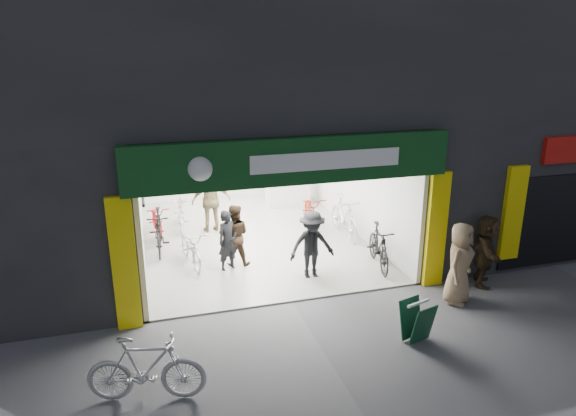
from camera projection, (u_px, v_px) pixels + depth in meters
name	position (u px, v px, depth m)	size (l,w,h in m)	color
ground	(293.00, 302.00, 10.73)	(60.00, 60.00, 0.00)	#56565B
building	(272.00, 76.00, 14.21)	(17.00, 10.27, 8.00)	#232326
bike_left_front	(191.00, 247.00, 12.45)	(0.61, 1.74, 0.91)	silver
bike_left_midfront	(159.00, 231.00, 13.21)	(0.52, 1.84, 1.11)	black
bike_left_midback	(157.00, 220.00, 14.41)	(0.59, 1.70, 0.89)	maroon
bike_left_back	(181.00, 212.00, 14.90)	(0.47, 1.66, 0.99)	#BCBDC2
bike_right_front	(379.00, 247.00, 12.27)	(0.50, 1.77, 1.06)	black
bike_right_mid	(311.00, 211.00, 14.97)	(0.66, 1.88, 0.99)	maroon
bike_right_back	(344.00, 217.00, 14.25)	(0.55, 1.93, 1.16)	silver
parked_bike	(146.00, 369.00, 7.66)	(0.50, 1.78, 1.07)	#B5B5BA
customer_a	(228.00, 241.00, 12.04)	(0.54, 0.36, 1.49)	black
customer_b	(234.00, 236.00, 12.30)	(0.75, 0.58, 1.54)	#322216
customer_c	(312.00, 245.00, 11.60)	(1.05, 0.60, 1.62)	black
customer_d	(211.00, 201.00, 14.47)	(1.10, 0.46, 1.88)	olive
pedestrian_near	(460.00, 263.00, 10.51)	(0.85, 0.55, 1.74)	#8F7553
pedestrian_far	(485.00, 250.00, 11.31)	(1.52, 0.48, 1.64)	#372919
sandwich_board	(417.00, 320.00, 9.23)	(0.60, 0.61, 0.75)	#0E3B24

